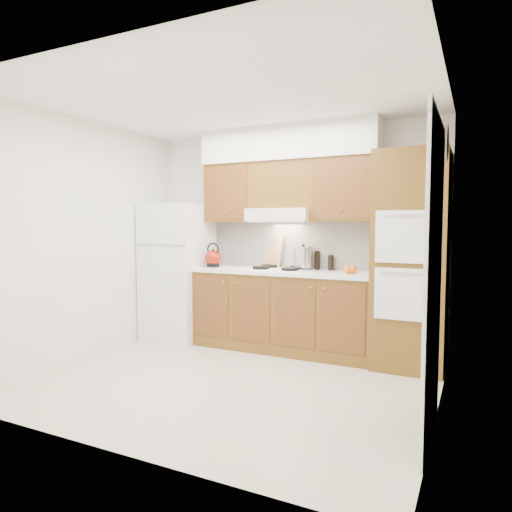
{
  "coord_description": "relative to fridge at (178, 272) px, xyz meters",
  "views": [
    {
      "loc": [
        2.05,
        -3.65,
        1.47
      ],
      "look_at": [
        0.05,
        0.45,
        1.15
      ],
      "focal_mm": 32.0,
      "sensor_mm": 36.0,
      "label": 1
    }
  ],
  "objects": [
    {
      "name": "upper_cab_left",
      "position": [
        0.69,
        0.19,
        0.99
      ],
      "size": [
        0.63,
        0.33,
        0.7
      ],
      "primitive_type": "cube",
      "color": "brown",
      "rests_on": "wall_back"
    },
    {
      "name": "fridge",
      "position": [
        0.0,
        0.0,
        0.0
      ],
      "size": [
        0.75,
        0.72,
        1.72
      ],
      "primitive_type": "cube",
      "color": "white",
      "rests_on": "floor"
    },
    {
      "name": "cooktop",
      "position": [
        1.38,
        0.07,
        0.09
      ],
      "size": [
        0.74,
        0.5,
        0.01
      ],
      "primitive_type": "cube",
      "color": "white",
      "rests_on": "countertop"
    },
    {
      "name": "oven_cabinet",
      "position": [
        2.85,
        0.03,
        0.24
      ],
      "size": [
        0.7,
        0.65,
        2.2
      ],
      "primitive_type": "cube",
      "color": "brown",
      "rests_on": "floor"
    },
    {
      "name": "wall_back",
      "position": [
        1.41,
        0.36,
        0.44
      ],
      "size": [
        3.6,
        0.02,
        2.6
      ],
      "primitive_type": "cube",
      "color": "white",
      "rests_on": "floor"
    },
    {
      "name": "doorway",
      "position": [
        3.19,
        -1.49,
        0.19
      ],
      "size": [
        0.02,
        0.9,
        2.1
      ],
      "primitive_type": "cube",
      "color": "black",
      "rests_on": "floor"
    },
    {
      "name": "condiment_a",
      "position": [
        1.77,
        0.28,
        0.19
      ],
      "size": [
        0.07,
        0.07,
        0.22
      ],
      "primitive_type": "cylinder",
      "rotation": [
        0.0,
        0.0,
        0.21
      ],
      "color": "black",
      "rests_on": "countertop"
    },
    {
      "name": "orange_near",
      "position": [
        2.25,
        0.04,
        0.12
      ],
      "size": [
        0.1,
        0.1,
        0.08
      ],
      "primitive_type": "sphere",
      "rotation": [
        0.0,
        0.0,
        -0.24
      ],
      "color": "orange",
      "rests_on": "countertop"
    },
    {
      "name": "range_hood",
      "position": [
        1.38,
        0.13,
        0.71
      ],
      "size": [
        0.75,
        0.45,
        0.15
      ],
      "primitive_type": "cube",
      "color": "silver",
      "rests_on": "wall_back"
    },
    {
      "name": "condiment_c",
      "position": [
        1.93,
        0.27,
        0.17
      ],
      "size": [
        0.07,
        0.07,
        0.18
      ],
      "primitive_type": "cylinder",
      "rotation": [
        0.0,
        0.0,
        -0.06
      ],
      "color": "black",
      "rests_on": "countertop"
    },
    {
      "name": "backsplash",
      "position": [
        1.43,
        0.34,
        0.36
      ],
      "size": [
        2.11,
        0.03,
        0.56
      ],
      "primitive_type": "cube",
      "color": "white",
      "rests_on": "countertop"
    },
    {
      "name": "upper_cab_over_hood",
      "position": [
        1.38,
        0.19,
        1.06
      ],
      "size": [
        0.75,
        0.33,
        0.55
      ],
      "primitive_type": "cube",
      "color": "brown",
      "rests_on": "range_hood"
    },
    {
      "name": "cutting_board",
      "position": [
        1.19,
        0.31,
        0.28
      ],
      "size": [
        0.33,
        0.22,
        0.41
      ],
      "primitive_type": "cube",
      "rotation": [
        -0.21,
        0.0,
        -0.42
      ],
      "color": "tan",
      "rests_on": "countertop"
    },
    {
      "name": "orange_far",
      "position": [
        2.2,
        0.02,
        0.12
      ],
      "size": [
        0.1,
        0.1,
        0.09
      ],
      "primitive_type": "sphere",
      "rotation": [
        0.0,
        0.0,
        0.22
      ],
      "color": "orange",
      "rests_on": "countertop"
    },
    {
      "name": "condiment_b",
      "position": [
        1.93,
        0.31,
        0.16
      ],
      "size": [
        0.07,
        0.07,
        0.17
      ],
      "primitive_type": "cylinder",
      "rotation": [
        0.0,
        0.0,
        0.4
      ],
      "color": "black",
      "rests_on": "countertop"
    },
    {
      "name": "wall_right",
      "position": [
        3.21,
        -1.14,
        0.44
      ],
      "size": [
        0.02,
        3.0,
        2.6
      ],
      "primitive_type": "cube",
      "color": "white",
      "rests_on": "floor"
    },
    {
      "name": "upper_cab_right",
      "position": [
        2.12,
        0.19,
        0.99
      ],
      "size": [
        0.73,
        0.33,
        0.7
      ],
      "primitive_type": "cube",
      "color": "brown",
      "rests_on": "wall_back"
    },
    {
      "name": "kettle",
      "position": [
        0.51,
        0.01,
        0.19
      ],
      "size": [
        0.24,
        0.24,
        0.2
      ],
      "primitive_type": "sphere",
      "rotation": [
        0.0,
        0.0,
        -0.22
      ],
      "color": "maroon",
      "rests_on": "countertop"
    },
    {
      "name": "soffit",
      "position": [
        1.43,
        0.18,
        1.54
      ],
      "size": [
        2.13,
        0.36,
        0.4
      ],
      "primitive_type": "cube",
      "color": "silver",
      "rests_on": "wall_back"
    },
    {
      "name": "wall_left",
      "position": [
        -0.4,
        -1.14,
        0.44
      ],
      "size": [
        0.02,
        3.0,
        2.6
      ],
      "primitive_type": "cube",
      "color": "white",
      "rests_on": "floor"
    },
    {
      "name": "floor",
      "position": [
        1.41,
        -1.14,
        -0.86
      ],
      "size": [
        3.6,
        3.6,
        0.0
      ],
      "primitive_type": "plane",
      "color": "beige",
      "rests_on": "ground"
    },
    {
      "name": "stock_pot",
      "position": [
        1.64,
        0.17,
        0.23
      ],
      "size": [
        0.24,
        0.24,
        0.23
      ],
      "primitive_type": "cylinder",
      "rotation": [
        0.0,
        0.0,
        0.06
      ],
      "color": "silver",
      "rests_on": "cooktop"
    },
    {
      "name": "ceiling",
      "position": [
        1.41,
        -1.14,
        1.74
      ],
      "size": [
        3.6,
        3.6,
        0.0
      ],
      "primitive_type": "plane",
      "color": "white",
      "rests_on": "wall_back"
    },
    {
      "name": "wall_clock",
      "position": [
        3.19,
        -0.59,
        1.29
      ],
      "size": [
        0.02,
        0.3,
        0.3
      ],
      "primitive_type": "cylinder",
      "rotation": [
        0.0,
        1.57,
        0.0
      ],
      "color": "#3F3833",
      "rests_on": "wall_right"
    },
    {
      "name": "countertop",
      "position": [
        1.43,
        0.05,
        0.06
      ],
      "size": [
        2.13,
        0.62,
        0.04
      ],
      "primitive_type": "cube",
      "color": "white",
      "rests_on": "base_cabinets"
    },
    {
      "name": "base_cabinets",
      "position": [
        1.43,
        0.06,
        -0.41
      ],
      "size": [
        2.11,
        0.6,
        0.9
      ],
      "primitive_type": "cube",
      "color": "brown",
      "rests_on": "floor"
    }
  ]
}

